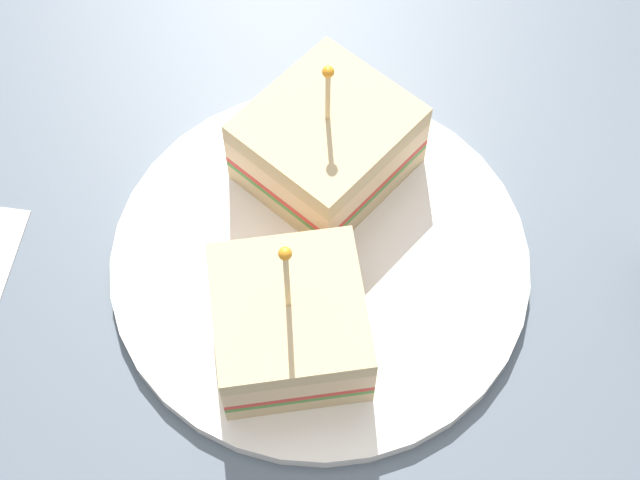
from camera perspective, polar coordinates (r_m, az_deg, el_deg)
name	(u,v)px	position (r cm, az deg, el deg)	size (l,w,h in cm)	color
ground_plane	(320,272)	(59.66, 0.00, -1.90)	(90.78, 90.78, 2.00)	#4C5660
plate	(320,260)	(58.33, 0.00, -1.21)	(25.50, 25.50, 1.01)	silver
sandwich_half_front	(290,323)	(53.16, -1.82, -4.95)	(9.14, 8.87, 10.86)	tan
sandwich_half_back	(327,144)	(58.94, 0.44, 5.76)	(12.32, 12.52, 9.96)	tan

